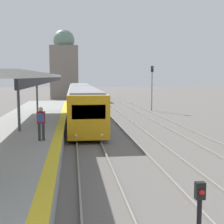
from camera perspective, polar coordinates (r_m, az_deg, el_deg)
The scene contains 6 objects.
platform_canopy at distance 18.58m, azimuth -16.74°, elevation 6.32°, with size 4.00×23.58×3.30m.
person_on_platform at distance 15.66m, azimuth -12.85°, elevation -1.59°, with size 0.40×0.40×1.66m.
train_near at distance 33.46m, azimuth -5.60°, elevation 2.44°, with size 2.57×30.33×3.05m.
signal_post_near at distance 7.00m, azimuth 15.67°, elevation -17.89°, with size 0.20×0.21×1.90m.
signal_mast_far at distance 37.06m, azimuth 7.32°, elevation 5.30°, with size 0.28×0.29×5.28m.
distant_domed_building at distance 58.71m, azimuth -8.71°, elevation 8.25°, with size 5.02×5.02×12.57m.
Camera 1 is at (-0.91, -1.44, 4.04)m, focal length 50.00 mm.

